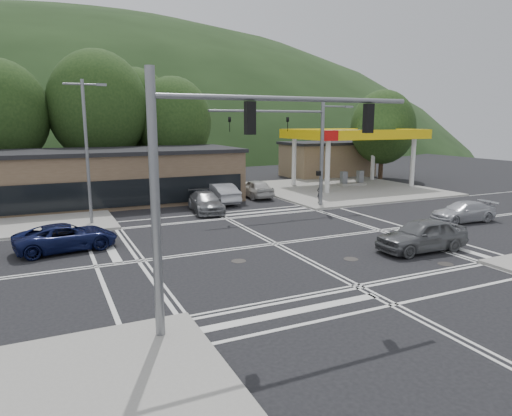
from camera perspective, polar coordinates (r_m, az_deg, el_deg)
name	(u,v)px	position (r m, az deg, el deg)	size (l,w,h in m)	color
ground	(275,244)	(24.68, 2.43, -4.50)	(120.00, 120.00, 0.00)	black
sidewalk_ne	(341,189)	(44.97, 10.59, 2.39)	(16.00, 16.00, 0.15)	gray
gas_station_canopy	(354,136)	(46.51, 12.11, 8.75)	(12.32, 8.34, 5.75)	silver
convenience_store	(327,160)	(55.76, 8.86, 5.93)	(10.00, 6.00, 3.80)	#846B4F
commercial_row	(86,179)	(38.48, -20.44, 3.39)	(24.00, 8.00, 4.00)	brown
hill_north	(94,150)	(111.83, -19.55, 6.84)	(252.00, 126.00, 140.00)	#1E3316
tree_n_a	(0,114)	(45.20, -29.38, 10.24)	(8.00, 8.00, 11.75)	#382619
tree_n_b	(98,107)	(45.39, -19.15, 11.83)	(9.00, 9.00, 12.98)	#382619
tree_n_c	(173,121)	(46.68, -10.34, 10.60)	(7.60, 7.60, 10.87)	#382619
tree_n_e	(134,115)	(49.93, -14.97, 11.16)	(8.40, 8.40, 11.98)	#382619
tree_ne	(383,127)	(54.01, 15.57, 9.70)	(7.20, 7.20, 9.99)	#382619
streetlight_nw	(87,145)	(30.24, -20.32, 7.37)	(2.50, 0.25, 9.00)	slate
signal_mast_ne	(308,141)	(34.41, 6.50, 8.34)	(11.65, 0.30, 8.00)	slate
signal_mast_sw	(214,168)	(13.78, -5.27, 4.97)	(9.14, 0.28, 8.00)	slate
car_blue_west	(66,237)	(25.24, -22.62, -3.37)	(2.30, 4.98, 1.38)	#0E143E
car_grey_center	(422,235)	(24.65, 20.03, -3.19)	(1.95, 4.86, 1.66)	#585A5C
car_silver_east	(463,212)	(32.86, 24.44, -0.43)	(1.85, 4.54, 1.32)	#B7B9BF
car_queue_a	(219,193)	(36.81, -4.67, 1.88)	(1.74, 5.00, 1.65)	#ADAFB4
car_queue_b	(255,188)	(39.50, -0.08, 2.46)	(1.85, 4.60, 1.57)	#BBBAB7
car_northbound	(206,202)	(33.35, -6.30, 0.74)	(2.01, 4.95, 1.44)	slate
pedestrian	(320,193)	(36.48, 8.01, 1.89)	(0.57, 0.37, 1.56)	black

